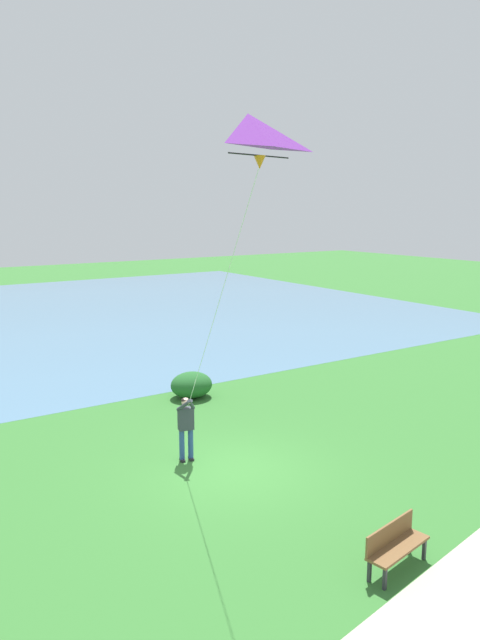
% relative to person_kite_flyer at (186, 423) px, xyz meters
% --- Properties ---
extents(ground_plane, '(120.00, 120.00, 0.00)m').
position_rel_person_kite_flyer_xyz_m(ground_plane, '(1.14, 0.66, -1.05)').
color(ground_plane, '#33702D').
extents(lake_water, '(36.00, 44.00, 0.01)m').
position_rel_person_kite_flyer_xyz_m(lake_water, '(-23.65, 4.66, -1.04)').
color(lake_water, teal).
rests_on(lake_water, ground).
extents(person_kite_flyer, '(0.63, 0.51, 1.83)m').
position_rel_person_kite_flyer_xyz_m(person_kite_flyer, '(0.00, 0.00, 0.00)').
color(person_kite_flyer, '#232328').
rests_on(person_kite_flyer, ground).
extents(flying_kite, '(4.69, 1.91, 6.32)m').
position_rel_person_kite_flyer_xyz_m(flying_kite, '(4.61, -1.18, 6.59)').
color(flying_kite, purple).
extents(park_bench_near_walkway, '(0.69, 1.55, 0.88)m').
position_rel_person_kite_flyer_xyz_m(park_bench_near_walkway, '(6.40, 0.89, -0.54)').
color(park_bench_near_walkway, brown).
rests_on(park_bench_near_walkway, ground).
extents(lakeside_shrub, '(1.34, 1.50, 0.91)m').
position_rel_person_kite_flyer_xyz_m(lakeside_shrub, '(-4.68, 2.74, -0.59)').
color(lakeside_shrub, '#236028').
rests_on(lakeside_shrub, ground).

